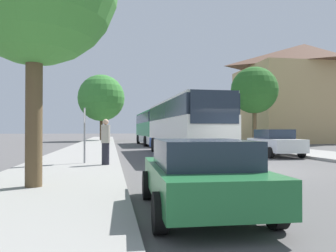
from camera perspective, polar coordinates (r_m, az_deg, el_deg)
The scene contains 13 objects.
ground_plane at distance 12.95m, azimuth 14.89°, elevation -7.50°, with size 300.00×300.00×0.00m, color #565454.
sidewalk_left at distance 11.88m, azimuth -17.79°, elevation -7.74°, with size 4.00×120.00×0.15m, color gray.
building_right_background at distance 45.72m, azimuth 22.68°, elevation 5.33°, with size 15.39×10.73×12.67m.
bus_front at distance 19.91m, azimuth 2.54°, elevation -0.09°, with size 2.89×12.09×3.28m.
bus_middle at distance 34.23m, azimuth -2.52°, elevation -0.31°, with size 3.00×11.17×3.37m.
parked_car_left_curb at distance 6.21m, azimuth 5.70°, elevation -8.26°, with size 2.12×4.05×1.35m.
parked_car_right_near at distance 20.20m, azimuth 18.11°, elevation -2.75°, with size 2.13×4.23×1.58m.
parked_car_right_far at distance 38.41m, azimuth 4.43°, elevation -1.93°, with size 2.02×4.44×1.41m.
bus_stop_sign at distance 14.22m, azimuth -14.32°, elevation -0.42°, with size 0.08×0.45×2.33m.
pedestrian_waiting_near at distance 13.45m, azimuth -22.76°, elevation -2.58°, with size 0.36×0.36×1.84m.
pedestrian_waiting_far at distance 13.37m, azimuth -10.82°, elevation -2.66°, with size 0.36×0.36×1.83m.
tree_left_far at distance 47.36m, azimuth -11.54°, elevation 4.81°, with size 6.55×6.55×9.25m.
tree_right_mid at distance 32.28m, azimuth 14.80°, elevation 6.02°, with size 4.43×4.43×7.41m.
Camera 1 is at (-5.39, -11.68, 1.52)m, focal length 35.00 mm.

